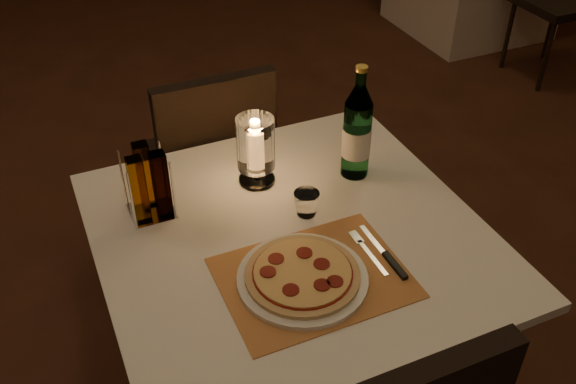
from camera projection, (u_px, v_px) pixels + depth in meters
name	position (u px, v px, depth m)	size (l,w,h in m)	color
floor	(189.00, 285.00, 2.59)	(8.00, 10.00, 0.02)	#432115
main_table	(291.00, 324.00, 1.93)	(1.00, 1.00, 0.74)	white
chair_far	(212.00, 154.00, 2.34)	(0.42, 0.42, 0.90)	black
placemat	(313.00, 278.00, 1.57)	(0.45, 0.34, 0.00)	#C67F44
plate	(302.00, 279.00, 1.55)	(0.32, 0.32, 0.01)	white
pizza	(302.00, 274.00, 1.54)	(0.28, 0.28, 0.02)	#D8B77F
fork	(366.00, 249.00, 1.64)	(0.02, 0.18, 0.00)	silver
knife	(390.00, 260.00, 1.61)	(0.02, 0.22, 0.01)	black
tumbler	(307.00, 204.00, 1.75)	(0.07, 0.07, 0.07)	white
water_bottle	(357.00, 133.00, 1.84)	(0.08, 0.08, 0.35)	#549C69
hurricane_candle	(256.00, 146.00, 1.81)	(0.11, 0.11, 0.21)	white
cruet_caddy	(149.00, 186.00, 1.71)	(0.12, 0.12, 0.21)	white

